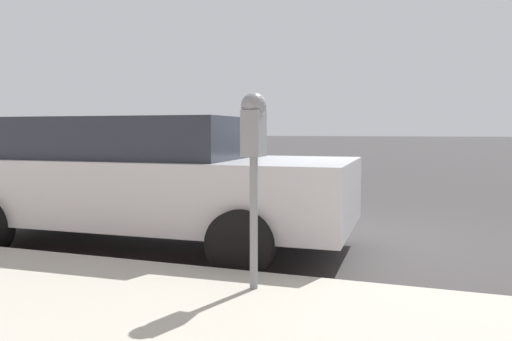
# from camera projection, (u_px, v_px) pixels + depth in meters

# --- Properties ---
(ground_plane) EXTENTS (220.00, 220.00, 0.00)m
(ground_plane) POSITION_uv_depth(u_px,v_px,m) (358.00, 241.00, 6.12)
(ground_plane) COLOR #3D3A3A
(parking_meter) EXTENTS (0.21, 0.19, 1.47)m
(parking_meter) POSITION_uv_depth(u_px,v_px,m) (254.00, 140.00, 3.68)
(parking_meter) COLOR gray
(parking_meter) RESTS_ON sidewalk
(car_silver) EXTENTS (2.13, 4.79, 1.50)m
(car_silver) POSITION_uv_depth(u_px,v_px,m) (143.00, 178.00, 5.80)
(car_silver) COLOR #B7BABF
(car_silver) RESTS_ON ground_plane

